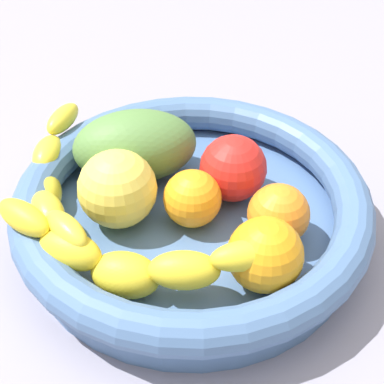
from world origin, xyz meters
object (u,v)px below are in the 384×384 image
object	(u,v)px
banana_draped_right	(51,181)
tomato_red	(233,168)
banana_draped_left	(127,258)
apple_yellow	(117,191)
mango_green	(135,146)
fruit_bowl	(192,210)
orange_mid_left	(278,214)
orange_front	(265,255)
orange_mid_right	(188,199)

from	to	relation	value
banana_draped_right	tomato_red	size ratio (longest dim) A/B	3.39
banana_draped_left	banana_draped_right	xyz separation A→B (cm)	(7.59, -10.46, -0.14)
banana_draped_right	apple_yellow	xyz separation A→B (cm)	(-6.47, 2.57, 0.67)
banana_draped_left	tomato_red	xyz separation A→B (cm)	(-9.94, -11.25, 0.13)
banana_draped_left	mango_green	distance (cm)	14.89
fruit_bowl	mango_green	xyz separation A→B (cm)	(5.42, -6.63, 2.89)
banana_draped_right	orange_mid_left	distance (cm)	21.70
banana_draped_right	orange_front	size ratio (longest dim) A/B	3.47
fruit_bowl	banana_draped_right	size ratio (longest dim) A/B	1.52
banana_draped_left	apple_yellow	bearing A→B (deg)	-81.89
orange_mid_left	tomato_red	size ratio (longest dim) A/B	0.86
mango_green	orange_mid_right	bearing A→B (deg)	124.83
banana_draped_right	tomato_red	bearing A→B (deg)	-177.42
fruit_bowl	banana_draped_right	distance (cm)	13.74
banana_draped_left	orange_mid_right	xyz separation A→B (cm)	(-5.40, -7.63, -0.42)
fruit_bowl	orange_mid_right	distance (cm)	2.12
orange_mid_left	apple_yellow	world-z (taller)	apple_yellow
banana_draped_right	orange_mid_left	size ratio (longest dim) A/B	3.94
orange_mid_right	apple_yellow	world-z (taller)	apple_yellow
banana_draped_left	tomato_red	size ratio (longest dim) A/B	3.72
orange_front	tomato_red	size ratio (longest dim) A/B	0.98
banana_draped_left	orange_front	xyz separation A→B (cm)	(-11.38, 0.26, 0.05)
orange_front	orange_mid_left	xyz separation A→B (cm)	(-2.01, -5.21, -0.38)
orange_front	orange_mid_right	distance (cm)	9.91
banana_draped_right	apple_yellow	size ratio (longest dim) A/B	3.02
orange_mid_right	fruit_bowl	bearing A→B (deg)	-120.79
orange_front	orange_mid_left	world-z (taller)	orange_front
fruit_bowl	mango_green	distance (cm)	9.04
fruit_bowl	banana_draped_left	bearing A→B (deg)	55.02
banana_draped_left	orange_mid_left	bearing A→B (deg)	-159.72
tomato_red	orange_mid_right	bearing A→B (deg)	38.56
orange_mid_left	orange_mid_right	distance (cm)	8.43
orange_front	apple_yellow	world-z (taller)	apple_yellow
fruit_bowl	tomato_red	size ratio (longest dim) A/B	5.16
orange_front	mango_green	xyz separation A→B (cm)	(11.03, -15.15, 0.43)
banana_draped_left	apple_yellow	world-z (taller)	apple_yellow
orange_mid_right	apple_yellow	bearing A→B (deg)	-2.25
banana_draped_right	orange_front	xyz separation A→B (cm)	(-18.98, 10.72, 0.19)
banana_draped_left	mango_green	bearing A→B (deg)	-91.35
orange_mid_left	banana_draped_right	bearing A→B (deg)	-14.70
banana_draped_right	orange_front	world-z (taller)	orange_front
orange_mid_left	orange_mid_right	world-z (taller)	orange_mid_left
apple_yellow	orange_front	bearing A→B (deg)	146.92
orange_mid_left	mango_green	size ratio (longest dim) A/B	0.45
orange_mid_left	tomato_red	bearing A→B (deg)	-61.27
orange_mid_right	mango_green	world-z (taller)	mango_green
fruit_bowl	orange_front	distance (cm)	10.49
tomato_red	apple_yellow	distance (cm)	11.57
banana_draped_left	orange_mid_left	size ratio (longest dim) A/B	4.32
apple_yellow	banana_draped_left	bearing A→B (deg)	98.11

